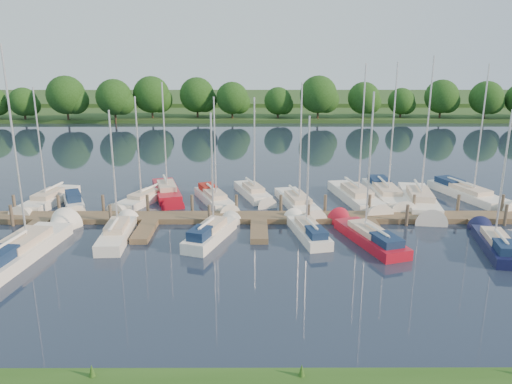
{
  "coord_description": "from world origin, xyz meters",
  "views": [
    {
      "loc": [
        -0.3,
        -27.73,
        12.34
      ],
      "look_at": [
        -0.21,
        8.0,
        2.2
      ],
      "focal_mm": 35.0,
      "sensor_mm": 36.0,
      "label": 1
    }
  ],
  "objects_px": {
    "dock": "(259,220)",
    "sailboat_n_0": "(48,201)",
    "motorboat": "(74,203)",
    "sailboat_n_5": "(254,194)",
    "sailboat_s_2": "(211,235)"
  },
  "relations": [
    {
      "from": "dock",
      "to": "sailboat_n_0",
      "type": "distance_m",
      "value": 18.14
    },
    {
      "from": "motorboat",
      "to": "sailboat_n_0",
      "type": "bearing_deg",
      "value": -41.37
    },
    {
      "from": "dock",
      "to": "sailboat_n_5",
      "type": "bearing_deg",
      "value": 93.39
    },
    {
      "from": "sailboat_n_0",
      "to": "sailboat_s_2",
      "type": "xyz_separation_m",
      "value": [
        14.26,
        -8.16,
        0.08
      ]
    },
    {
      "from": "motorboat",
      "to": "sailboat_n_5",
      "type": "distance_m",
      "value": 14.99
    },
    {
      "from": "motorboat",
      "to": "sailboat_s_2",
      "type": "height_order",
      "value": "sailboat_s_2"
    },
    {
      "from": "sailboat_n_5",
      "to": "sailboat_s_2",
      "type": "bearing_deg",
      "value": 56.04
    },
    {
      "from": "dock",
      "to": "sailboat_n_0",
      "type": "relative_size",
      "value": 3.98
    },
    {
      "from": "dock",
      "to": "motorboat",
      "type": "bearing_deg",
      "value": 165.18
    },
    {
      "from": "dock",
      "to": "sailboat_n_5",
      "type": "relative_size",
      "value": 4.43
    },
    {
      "from": "sailboat_n_0",
      "to": "sailboat_n_5",
      "type": "bearing_deg",
      "value": -163.82
    },
    {
      "from": "sailboat_n_0",
      "to": "sailboat_n_5",
      "type": "relative_size",
      "value": 1.11
    },
    {
      "from": "sailboat_n_0",
      "to": "motorboat",
      "type": "height_order",
      "value": "sailboat_n_0"
    },
    {
      "from": "sailboat_n_0",
      "to": "sailboat_s_2",
      "type": "height_order",
      "value": "sailboat_n_0"
    },
    {
      "from": "dock",
      "to": "motorboat",
      "type": "relative_size",
      "value": 8.59
    }
  ]
}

